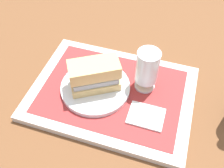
# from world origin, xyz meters

# --- Properties ---
(ground_plane) EXTENTS (3.00, 3.00, 0.00)m
(ground_plane) POSITION_xyz_m (0.00, 0.00, 0.00)
(ground_plane) COLOR brown
(tray) EXTENTS (0.44, 0.32, 0.02)m
(tray) POSITION_xyz_m (0.00, 0.00, 0.01)
(tray) COLOR silver
(tray) RESTS_ON ground_plane
(placemat) EXTENTS (0.38, 0.27, 0.00)m
(placemat) POSITION_xyz_m (0.00, 0.00, 0.02)
(placemat) COLOR #9E2D2D
(placemat) RESTS_ON tray
(plate) EXTENTS (0.19, 0.19, 0.01)m
(plate) POSITION_xyz_m (-0.05, -0.01, 0.03)
(plate) COLOR white
(plate) RESTS_ON placemat
(sandwich) EXTENTS (0.14, 0.12, 0.08)m
(sandwich) POSITION_xyz_m (-0.04, -0.01, 0.08)
(sandwich) COLOR tan
(sandwich) RESTS_ON plate
(beer_glass) EXTENTS (0.06, 0.06, 0.12)m
(beer_glass) POSITION_xyz_m (0.08, 0.04, 0.09)
(beer_glass) COLOR silver
(beer_glass) RESTS_ON placemat
(napkin_folded) EXTENTS (0.09, 0.07, 0.01)m
(napkin_folded) POSITION_xyz_m (0.11, -0.05, 0.02)
(napkin_folded) COLOR white
(napkin_folded) RESTS_ON placemat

